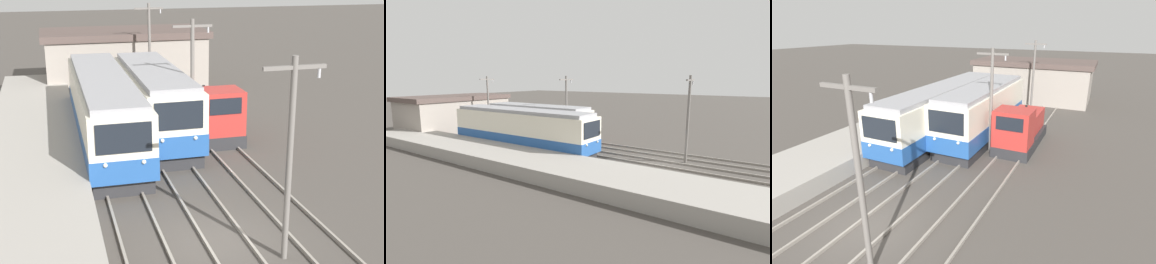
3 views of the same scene
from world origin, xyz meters
TOP-DOWN VIEW (x-y plane):
  - ground_plane at (0.00, 0.00)m, footprint 200.00×200.00m
  - track_left at (-2.60, 0.00)m, footprint 1.54×60.00m
  - track_center at (0.20, 0.00)m, footprint 1.54×60.00m
  - track_right at (3.20, 0.00)m, footprint 1.54×60.00m
  - commuter_train_left at (-2.60, 11.52)m, footprint 2.84×14.76m
  - commuter_train_center at (0.20, 12.16)m, footprint 2.84×11.38m
  - shunting_locomotive at (3.20, 11.54)m, footprint 2.40×6.01m
  - catenary_mast_near at (1.71, -1.59)m, footprint 2.00×0.20m
  - catenary_mast_mid at (1.71, 9.74)m, footprint 2.00×0.20m
  - catenary_mast_far at (1.71, 21.07)m, footprint 2.00×0.20m
  - station_building at (0.61, 26.00)m, footprint 12.60×6.30m

SIDE VIEW (x-z plane):
  - ground_plane at x=0.00m, z-range 0.00..0.00m
  - track_left at x=-2.60m, z-range 0.00..0.14m
  - track_center at x=0.20m, z-range 0.00..0.14m
  - track_right at x=3.20m, z-range 0.00..0.14m
  - shunting_locomotive at x=3.20m, z-range -0.29..2.71m
  - commuter_train_left at x=-2.60m, z-range -0.14..3.63m
  - commuter_train_center at x=0.20m, z-range -0.15..3.73m
  - station_building at x=0.61m, z-range 0.02..4.35m
  - catenary_mast_near at x=1.71m, z-range 0.32..6.95m
  - catenary_mast_mid at x=1.71m, z-range 0.32..6.95m
  - catenary_mast_far at x=1.71m, z-range 0.32..6.95m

